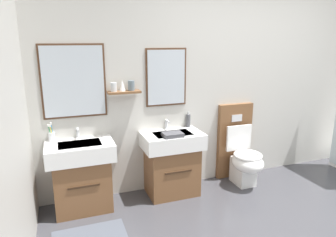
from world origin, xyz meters
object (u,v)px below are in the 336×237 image
at_px(toilet, 241,154).
at_px(toothbrush_cup, 52,136).
at_px(soap_dispenser, 188,120).
at_px(folded_hand_towel, 173,135).
at_px(vanity_sink_right, 172,161).
at_px(vanity_sink_left, 82,174).

height_order(toilet, toothbrush_cup, toilet).
distance_m(toilet, soap_dispenser, 0.83).
bearing_deg(soap_dispenser, toilet, -14.30).
distance_m(toilet, folded_hand_towel, 1.08).
distance_m(toilet, toothbrush_cup, 2.30).
height_order(vanity_sink_right, toothbrush_cup, toothbrush_cup).
relative_size(vanity_sink_right, toothbrush_cup, 3.66).
bearing_deg(folded_hand_towel, vanity_sink_right, 73.65).
distance_m(toothbrush_cup, folded_hand_towel, 1.30).
height_order(toilet, soap_dispenser, toilet).
xyz_separation_m(vanity_sink_left, toilet, (1.98, -0.00, -0.03)).
height_order(toilet, folded_hand_towel, toilet).
bearing_deg(soap_dispenser, vanity_sink_left, -172.72).
relative_size(vanity_sink_right, toilet, 0.76).
bearing_deg(toothbrush_cup, vanity_sink_right, -6.90).
xyz_separation_m(vanity_sink_left, soap_dispenser, (1.31, 0.17, 0.44)).
bearing_deg(soap_dispenser, vanity_sink_right, -148.89).
bearing_deg(vanity_sink_right, vanity_sink_left, 180.00).
relative_size(toothbrush_cup, folded_hand_towel, 0.94).
bearing_deg(toilet, vanity_sink_left, 179.90).
bearing_deg(toilet, folded_hand_towel, -172.34).
distance_m(toothbrush_cup, soap_dispenser, 1.58).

